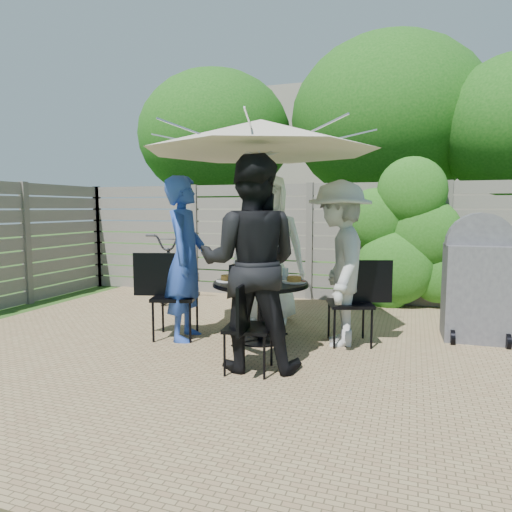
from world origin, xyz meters
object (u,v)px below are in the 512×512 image
(umbrella, at_px, (261,136))
(plate_right, at_px, (294,280))
(chair_right, at_px, (351,320))
(coffee_cup, at_px, (272,273))
(bicycle, at_px, (180,264))
(person_right, at_px, (339,264))
(bbq_grill, at_px, (478,283))
(plate_back, at_px, (264,275))
(chair_left, at_px, (174,313))
(plate_front, at_px, (257,285))
(person_back, at_px, (268,249))
(patio_table, at_px, (261,300))
(person_left, at_px, (185,259))
(glass_left, at_px, (235,276))
(glass_right, at_px, (285,274))
(person_front, at_px, (250,264))
(chair_front, at_px, (248,346))
(chair_back, at_px, (269,301))
(glass_back, at_px, (254,272))
(syrup_jug, at_px, (256,274))
(plate_left, at_px, (228,279))

(umbrella, height_order, plate_right, umbrella)
(umbrella, bearing_deg, chair_right, 12.20)
(coffee_cup, bearing_deg, bicycle, 140.02)
(person_right, height_order, bbq_grill, person_right)
(plate_back, relative_size, bbq_grill, 0.18)
(chair_left, height_order, plate_front, chair_left)
(person_back, xyz_separation_m, plate_right, (0.53, -0.74, -0.25))
(chair_right, xyz_separation_m, plate_back, (-1.02, 0.15, 0.42))
(patio_table, bearing_deg, person_left, -167.91)
(plate_back, xyz_separation_m, bbq_grill, (2.30, 0.47, -0.05))
(chair_right, bearing_deg, glass_left, -1.46)
(person_left, relative_size, glass_right, 12.89)
(chair_right, bearing_deg, plate_back, -26.80)
(chair_left, relative_size, plate_back, 3.71)
(coffee_cup, bearing_deg, chair_left, -156.19)
(patio_table, distance_m, bicycle, 2.91)
(chair_right, distance_m, glass_left, 1.31)
(person_left, distance_m, person_front, 1.18)
(glass_left, bearing_deg, chair_front, -61.17)
(coffee_cup, height_order, bicycle, bicycle)
(glass_right, bearing_deg, person_front, -93.43)
(patio_table, bearing_deg, chair_back, 102.06)
(chair_front, distance_m, glass_back, 1.32)
(plate_right, bearing_deg, umbrella, -167.91)
(patio_table, xyz_separation_m, glass_left, (-0.23, -0.16, 0.27))
(plate_back, bearing_deg, chair_right, -8.27)
(plate_right, height_order, syrup_jug, syrup_jug)
(chair_front, xyz_separation_m, bicycle, (-2.29, 2.97, 0.28))
(umbrella, bearing_deg, plate_left, -167.91)
(coffee_cup, bearing_deg, syrup_jug, -121.17)
(person_back, distance_m, plate_front, 1.22)
(person_back, relative_size, chair_front, 2.26)
(person_front, relative_size, glass_right, 13.75)
(plate_right, bearing_deg, glass_right, 145.84)
(person_right, distance_m, bicycle, 3.46)
(chair_left, relative_size, plate_left, 3.71)
(patio_table, height_order, plate_back, plate_back)
(bicycle, relative_size, bbq_grill, 1.44)
(chair_left, bearing_deg, plate_front, -24.07)
(glass_left, height_order, bbq_grill, bbq_grill)
(plate_back, bearing_deg, chair_back, 102.04)
(plate_back, bearing_deg, syrup_jug, -88.86)
(person_right, relative_size, bicycle, 0.86)
(umbrella, height_order, chair_front, umbrella)
(umbrella, relative_size, chair_back, 3.33)
(person_front, relative_size, plate_left, 7.40)
(chair_back, relative_size, glass_left, 6.23)
(chair_front, relative_size, person_right, 0.48)
(syrup_jug, relative_size, coffee_cup, 1.33)
(umbrella, bearing_deg, plate_back, 102.09)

